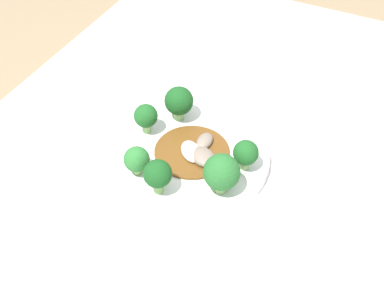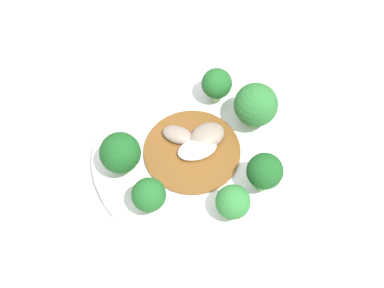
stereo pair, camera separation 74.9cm
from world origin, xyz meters
name	(u,v)px [view 1 (the left image)]	position (x,y,z in m)	size (l,w,h in m)	color
table	(214,279)	(0.00, 0.00, 0.38)	(1.16, 0.89, 0.76)	silver
plate	(192,156)	(0.03, -0.04, 0.77)	(0.27, 0.27, 0.02)	white
broccoli_east	(158,174)	(0.13, -0.05, 0.82)	(0.05, 0.05, 0.06)	#7AAD5B
broccoli_south	(146,117)	(0.01, -0.14, 0.81)	(0.04, 0.04, 0.06)	#89B76B
broccoli_north	(246,153)	(0.02, 0.05, 0.81)	(0.04, 0.04, 0.06)	#89B76B
broccoli_southwest	(179,101)	(-0.04, -0.10, 0.82)	(0.05, 0.05, 0.07)	#89B76B
broccoli_southeast	(137,160)	(0.11, -0.10, 0.81)	(0.04, 0.04, 0.05)	#89B76B
broccoli_northeast	(222,173)	(0.08, 0.04, 0.82)	(0.06, 0.06, 0.07)	#89B76B
stirfry_center	(196,152)	(0.03, -0.03, 0.78)	(0.13, 0.13, 0.02)	brown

